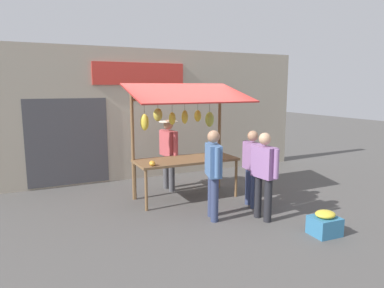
% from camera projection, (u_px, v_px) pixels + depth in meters
% --- Properties ---
extents(ground_plane, '(40.00, 40.00, 0.00)m').
position_uv_depth(ground_plane, '(186.00, 198.00, 7.70)').
color(ground_plane, '#514F4C').
extents(street_backdrop, '(9.00, 0.30, 3.40)m').
position_uv_depth(street_backdrop, '(150.00, 114.00, 9.35)').
color(street_backdrop, '#B2A893').
rests_on(street_backdrop, ground).
extents(market_stall, '(2.50, 1.46, 2.50)m').
position_uv_depth(market_stall, '(185.00, 127.00, 7.49)').
color(market_stall, brown).
rests_on(market_stall, ground).
extents(vendor_with_sunhat, '(0.43, 0.70, 1.67)m').
position_uv_depth(vendor_with_sunhat, '(169.00, 149.00, 8.16)').
color(vendor_with_sunhat, '#4C4C51').
rests_on(vendor_with_sunhat, ground).
extents(shopper_in_striped_shirt, '(0.29, 0.67, 1.56)m').
position_uv_depth(shopper_in_striped_shirt, '(252.00, 164.00, 7.03)').
color(shopper_in_striped_shirt, navy).
rests_on(shopper_in_striped_shirt, ground).
extents(shopper_in_grey_tee, '(0.35, 0.68, 1.65)m').
position_uv_depth(shopper_in_grey_tee, '(213.00, 168.00, 6.33)').
color(shopper_in_grey_tee, navy).
rests_on(shopper_in_grey_tee, ground).
extents(shopper_with_ponytail, '(0.27, 0.69, 1.62)m').
position_uv_depth(shopper_with_ponytail, '(264.00, 170.00, 6.31)').
color(shopper_with_ponytail, '#232328').
rests_on(shopper_with_ponytail, ground).
extents(produce_crate_near, '(0.47, 0.42, 0.42)m').
position_uv_depth(produce_crate_near, '(325.00, 224.00, 5.75)').
color(produce_crate_near, teal).
rests_on(produce_crate_near, ground).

